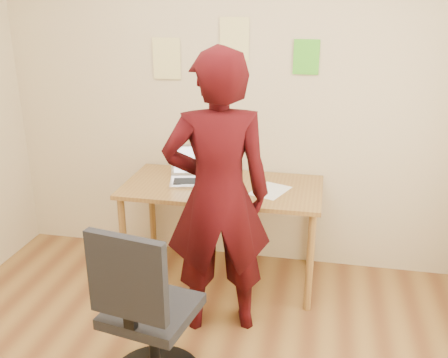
% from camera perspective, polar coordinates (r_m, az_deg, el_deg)
% --- Properties ---
extents(room, '(3.58, 3.58, 2.78)m').
position_cam_1_polar(room, '(2.08, -8.16, 1.68)').
color(room, brown).
rests_on(room, ground).
extents(desk, '(1.40, 0.70, 0.74)m').
position_cam_1_polar(desk, '(3.57, -0.19, -2.02)').
color(desk, olive).
rests_on(desk, ground).
extents(laptop, '(0.39, 0.36, 0.24)m').
position_cam_1_polar(laptop, '(3.63, -3.50, 0.62)').
color(laptop, silver).
rests_on(laptop, desk).
extents(paper_sheet, '(0.30, 0.35, 0.00)m').
position_cam_1_polar(paper_sheet, '(3.46, 5.28, -1.33)').
color(paper_sheet, white).
rests_on(paper_sheet, desk).
extents(phone, '(0.08, 0.13, 0.01)m').
position_cam_1_polar(phone, '(3.32, 1.66, -2.10)').
color(phone, black).
rests_on(phone, desk).
extents(wall_note_left, '(0.21, 0.00, 0.30)m').
position_cam_1_polar(wall_note_left, '(3.81, -6.57, 13.51)').
color(wall_note_left, '#F2E791').
rests_on(wall_note_left, room).
extents(wall_note_mid, '(0.21, 0.00, 0.30)m').
position_cam_1_polar(wall_note_mid, '(3.67, 1.19, 15.69)').
color(wall_note_mid, '#F2E791').
rests_on(wall_note_mid, room).
extents(wall_note_right, '(0.18, 0.00, 0.24)m').
position_cam_1_polar(wall_note_right, '(3.62, 9.38, 13.58)').
color(wall_note_right, '#50C72C').
rests_on(wall_note_right, room).
extents(office_chair, '(0.51, 0.52, 0.98)m').
position_cam_1_polar(office_chair, '(2.71, -8.87, -15.91)').
color(office_chair, black).
rests_on(office_chair, ground).
extents(person, '(0.74, 0.59, 1.77)m').
position_cam_1_polar(person, '(2.96, -0.71, -2.04)').
color(person, '#320609').
rests_on(person, ground).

